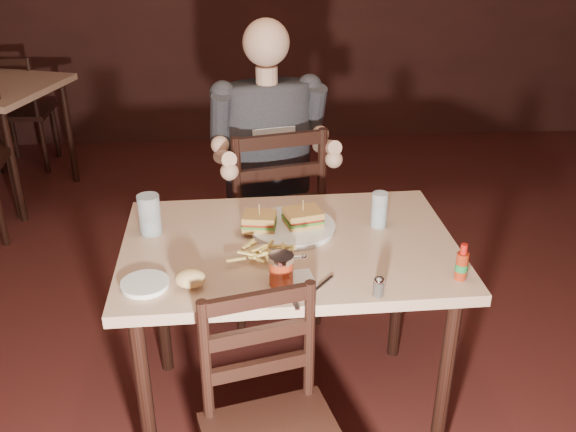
{
  "coord_description": "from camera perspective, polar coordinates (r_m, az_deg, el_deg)",
  "views": [
    {
      "loc": [
        -0.4,
        -1.65,
        1.86
      ],
      "look_at": [
        -0.24,
        0.35,
        0.85
      ],
      "focal_mm": 40.0,
      "sensor_mm": 36.0,
      "label": 1
    }
  ],
  "objects": [
    {
      "name": "diner",
      "position": [
        2.77,
        -1.65,
        7.86
      ],
      "size": [
        0.6,
        0.51,
        0.9
      ],
      "primitive_type": null,
      "rotation": [
        0.0,
        0.0,
        0.22
      ],
      "color": "#333237",
      "rests_on": "chair_far"
    },
    {
      "name": "hot_sauce",
      "position": [
        2.08,
        15.22,
        -3.93
      ],
      "size": [
        0.04,
        0.04,
        0.12
      ],
      "primitive_type": null,
      "rotation": [
        0.0,
        0.0,
        0.02
      ],
      "color": "maroon",
      "rests_on": "main_table"
    },
    {
      "name": "pepper_shaker",
      "position": [
        1.96,
        8.05,
        -6.27
      ],
      "size": [
        0.03,
        0.03,
        0.06
      ],
      "primitive_type": null,
      "rotation": [
        0.0,
        0.0,
        0.02
      ],
      "color": "#38332D",
      "rests_on": "main_table"
    },
    {
      "name": "sandwich_left",
      "position": [
        2.27,
        -2.57,
        -0.05
      ],
      "size": [
        0.13,
        0.11,
        0.1
      ],
      "primitive_type": null,
      "rotation": [
        0.0,
        0.0,
        -0.15
      ],
      "color": "tan",
      "rests_on": "dinner_plate"
    },
    {
      "name": "chair_far",
      "position": [
        3.0,
        -1.77,
        -0.32
      ],
      "size": [
        0.56,
        0.59,
        0.99
      ],
      "primitive_type": null,
      "rotation": [
        0.0,
        0.0,
        3.36
      ],
      "color": "black",
      "rests_on": "ground"
    },
    {
      "name": "bread_roll",
      "position": [
        1.99,
        -8.69,
        -5.49
      ],
      "size": [
        0.1,
        0.08,
        0.06
      ],
      "primitive_type": "ellipsoid",
      "rotation": [
        0.0,
        0.0,
        0.02
      ],
      "color": "tan",
      "rests_on": "side_plate"
    },
    {
      "name": "knife",
      "position": [
        1.98,
        0.03,
        -6.43
      ],
      "size": [
        0.05,
        0.23,
        0.01
      ],
      "primitive_type": "cube",
      "rotation": [
        0.0,
        0.0,
        0.16
      ],
      "color": "silver",
      "rests_on": "napkin"
    },
    {
      "name": "sandwich_right",
      "position": [
        2.29,
        1.34,
        0.37
      ],
      "size": [
        0.15,
        0.13,
        0.11
      ],
      "primitive_type": null,
      "rotation": [
        0.0,
        0.0,
        0.23
      ],
      "color": "tan",
      "rests_on": "dinner_plate"
    },
    {
      "name": "side_plate",
      "position": [
        2.04,
        -12.58,
        -6.02
      ],
      "size": [
        0.15,
        0.15,
        0.01
      ],
      "primitive_type": "cylinder",
      "rotation": [
        0.0,
        0.0,
        0.02
      ],
      "color": "white",
      "rests_on": "main_table"
    },
    {
      "name": "ketchup_dollop",
      "position": [
        2.32,
        2.31,
        -0.68
      ],
      "size": [
        0.04,
        0.04,
        0.01
      ],
      "primitive_type": "ellipsoid",
      "rotation": [
        0.0,
        0.0,
        0.02
      ],
      "color": "maroon",
      "rests_on": "dinner_plate"
    },
    {
      "name": "dinner_plate",
      "position": [
        2.31,
        0.37,
        -1.09
      ],
      "size": [
        0.31,
        0.31,
        0.02
      ],
      "primitive_type": "cylinder",
      "rotation": [
        0.0,
        0.0,
        0.02
      ],
      "color": "white",
      "rests_on": "main_table"
    },
    {
      "name": "fries_pile",
      "position": [
        2.13,
        -2.19,
        -2.91
      ],
      "size": [
        0.25,
        0.18,
        0.04
      ],
      "primitive_type": null,
      "rotation": [
        0.0,
        0.0,
        0.02
      ],
      "color": "tan",
      "rests_on": "dinner_plate"
    },
    {
      "name": "glass_left",
      "position": [
        2.32,
        -12.21,
        0.13
      ],
      "size": [
        0.08,
        0.08,
        0.15
      ],
      "primitive_type": "cylinder",
      "rotation": [
        0.0,
        0.0,
        0.02
      ],
      "color": "silver",
      "rests_on": "main_table"
    },
    {
      "name": "room_shell",
      "position": [
        1.76,
        9.02,
        11.27
      ],
      "size": [
        7.0,
        7.0,
        7.0
      ],
      "color": "#33100F",
      "rests_on": "ground"
    },
    {
      "name": "bg_chair_far",
      "position": [
        5.17,
        -22.5,
        8.65
      ],
      "size": [
        0.4,
        0.44,
        0.86
      ],
      "primitive_type": null,
      "rotation": [
        0.0,
        0.0,
        3.12
      ],
      "color": "black",
      "rests_on": "ground"
    },
    {
      "name": "main_table",
      "position": [
        2.28,
        0.1,
        -4.27
      ],
      "size": [
        1.18,
        0.8,
        0.77
      ],
      "rotation": [
        0.0,
        0.0,
        0.02
      ],
      "color": "tan",
      "rests_on": "ground"
    },
    {
      "name": "glass_right",
      "position": [
        2.34,
        8.12,
        0.54
      ],
      "size": [
        0.06,
        0.06,
        0.13
      ],
      "primitive_type": "cylinder",
      "rotation": [
        0.0,
        0.0,
        0.02
      ],
      "color": "silver",
      "rests_on": "main_table"
    },
    {
      "name": "syrup_dispenser",
      "position": [
        1.98,
        -0.6,
        -4.81
      ],
      "size": [
        0.08,
        0.08,
        0.1
      ],
      "primitive_type": null,
      "rotation": [
        0.0,
        0.0,
        0.02
      ],
      "color": "maroon",
      "rests_on": "main_table"
    },
    {
      "name": "salt_shaker",
      "position": [
        1.97,
        8.15,
        -6.21
      ],
      "size": [
        0.03,
        0.03,
        0.05
      ],
      "primitive_type": null,
      "rotation": [
        0.0,
        0.0,
        0.02
      ],
      "color": "white",
      "rests_on": "main_table"
    },
    {
      "name": "napkin",
      "position": [
        2.02,
        0.49,
        -5.82
      ],
      "size": [
        0.15,
        0.15,
        0.0
      ],
      "primitive_type": "cube",
      "rotation": [
        0.0,
        0.0,
        0.15
      ],
      "color": "white",
      "rests_on": "main_table"
    },
    {
      "name": "fork",
      "position": [
        1.99,
        2.84,
        -6.29
      ],
      "size": [
        0.1,
        0.12,
        0.0
      ],
      "primitive_type": "cube",
      "rotation": [
        0.0,
        0.0,
        -0.69
      ],
      "color": "silver",
      "rests_on": "napkin"
    }
  ]
}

